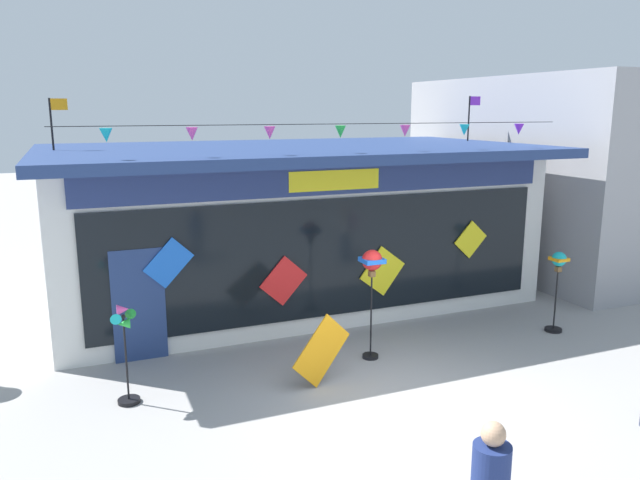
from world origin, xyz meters
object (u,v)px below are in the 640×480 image
at_px(wind_spinner_center_left, 558,274).
at_px(wind_spinner_far_left, 125,341).
at_px(wind_spinner_left, 372,269).
at_px(display_kite_on_ground, 322,350).
at_px(kite_shop_building, 289,221).

bearing_deg(wind_spinner_center_left, wind_spinner_far_left, 179.83).
distance_m(wind_spinner_far_left, wind_spinner_left, 4.19).
xyz_separation_m(wind_spinner_far_left, display_kite_on_ground, (2.94, -0.44, -0.43)).
bearing_deg(display_kite_on_ground, wind_spinner_center_left, 4.59).
xyz_separation_m(wind_spinner_left, display_kite_on_ground, (-1.19, -0.60, -1.07)).
bearing_deg(kite_shop_building, wind_spinner_left, -88.83).
xyz_separation_m(kite_shop_building, wind_spinner_far_left, (-4.05, -4.18, -0.81)).
relative_size(wind_spinner_left, display_kite_on_ground, 1.91).
height_order(wind_spinner_far_left, wind_spinner_left, wind_spinner_left).
distance_m(kite_shop_building, display_kite_on_ground, 4.91).
xyz_separation_m(wind_spinner_left, wind_spinner_center_left, (3.98, -0.19, -0.44)).
bearing_deg(wind_spinner_center_left, display_kite_on_ground, -175.41).
distance_m(wind_spinner_far_left, display_kite_on_ground, 3.01).
bearing_deg(kite_shop_building, wind_spinner_far_left, -134.10).
height_order(wind_spinner_far_left, display_kite_on_ground, wind_spinner_far_left).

